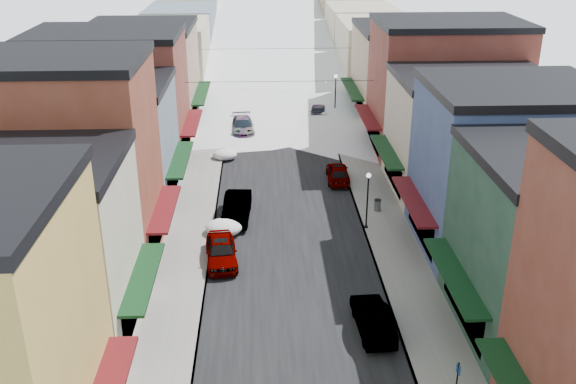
{
  "coord_description": "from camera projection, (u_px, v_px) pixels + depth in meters",
  "views": [
    {
      "loc": [
        -1.74,
        -14.8,
        19.36
      ],
      "look_at": [
        0.0,
        24.54,
        2.4
      ],
      "focal_mm": 40.0,
      "sensor_mm": 36.0,
      "label": 1
    }
  ],
  "objects": [
    {
      "name": "road",
      "position": [
        275.0,
        93.0,
        76.36
      ],
      "size": [
        10.0,
        160.0,
        0.01
      ],
      "primitive_type": "cube",
      "color": "black",
      "rests_on": "ground"
    },
    {
      "name": "sidewalk_left",
      "position": [
        219.0,
        93.0,
        76.06
      ],
      "size": [
        3.2,
        160.0,
        0.15
      ],
      "primitive_type": "cube",
      "color": "gray",
      "rests_on": "ground"
    },
    {
      "name": "sidewalk_right",
      "position": [
        330.0,
        92.0,
        76.6
      ],
      "size": [
        3.2,
        160.0,
        0.15
      ],
      "primitive_type": "cube",
      "color": "gray",
      "rests_on": "ground"
    },
    {
      "name": "curb_left",
      "position": [
        232.0,
        93.0,
        76.13
      ],
      "size": [
        0.1,
        160.0,
        0.15
      ],
      "primitive_type": "cube",
      "color": "slate",
      "rests_on": "ground"
    },
    {
      "name": "curb_right",
      "position": [
        317.0,
        92.0,
        76.54
      ],
      "size": [
        0.1,
        160.0,
        0.15
      ],
      "primitive_type": "cube",
      "color": "slate",
      "rests_on": "ground"
    },
    {
      "name": "bldg_l_cream",
      "position": [
        21.0,
        252.0,
        30.36
      ],
      "size": [
        11.3,
        8.2,
        9.5
      ],
      "color": "beige",
      "rests_on": "ground"
    },
    {
      "name": "bldg_l_brick_near",
      "position": [
        55.0,
        163.0,
        37.09
      ],
      "size": [
        12.3,
        8.2,
        12.5
      ],
      "color": "brown",
      "rests_on": "ground"
    },
    {
      "name": "bldg_l_grayblue",
      "position": [
        100.0,
        143.0,
        45.6
      ],
      "size": [
        11.3,
        9.2,
        9.0
      ],
      "color": "gray",
      "rests_on": "ground"
    },
    {
      "name": "bldg_l_brick_far",
      "position": [
        111.0,
        97.0,
        53.42
      ],
      "size": [
        13.3,
        9.2,
        11.0
      ],
      "color": "brown",
      "rests_on": "ground"
    },
    {
      "name": "bldg_l_tan",
      "position": [
        143.0,
        76.0,
        62.83
      ],
      "size": [
        11.3,
        11.2,
        10.0
      ],
      "color": "tan",
      "rests_on": "ground"
    },
    {
      "name": "bldg_r_green",
      "position": [
        572.0,
        245.0,
        30.97
      ],
      "size": [
        11.3,
        9.2,
        9.5
      ],
      "color": "#1D3D2E",
      "rests_on": "ground"
    },
    {
      "name": "bldg_r_blue",
      "position": [
        507.0,
        168.0,
        39.03
      ],
      "size": [
        11.3,
        9.2,
        10.5
      ],
      "color": "#354A78",
      "rests_on": "ground"
    },
    {
      "name": "bldg_r_cream",
      "position": [
        469.0,
        134.0,
        47.61
      ],
      "size": [
        12.3,
        9.2,
        9.0
      ],
      "color": "beige",
      "rests_on": "ground"
    },
    {
      "name": "bldg_r_brick_far",
      "position": [
        444.0,
        87.0,
        55.39
      ],
      "size": [
        13.3,
        9.2,
        11.5
      ],
      "color": "maroon",
      "rests_on": "ground"
    },
    {
      "name": "bldg_r_tan",
      "position": [
        407.0,
        73.0,
        64.92
      ],
      "size": [
        11.3,
        11.2,
        9.5
      ],
      "color": "tan",
      "rests_on": "ground"
    },
    {
      "name": "distant_blocks",
      "position": [
        271.0,
        28.0,
        95.88
      ],
      "size": [
        34.0,
        55.0,
        8.0
      ],
      "color": "gray",
      "rests_on": "ground"
    },
    {
      "name": "overhead_cables",
      "position": [
        278.0,
        63.0,
        62.44
      ],
      "size": [
        16.4,
        15.04,
        0.04
      ],
      "color": "black",
      "rests_on": "ground"
    },
    {
      "name": "car_silver_sedan",
      "position": [
        221.0,
        251.0,
        38.72
      ],
      "size": [
        2.29,
        4.73,
        1.56
      ],
      "primitive_type": "imported",
      "rotation": [
        0.0,
        0.0,
        0.1
      ],
      "color": "#AFB0B8",
      "rests_on": "ground"
    },
    {
      "name": "car_dark_hatch",
      "position": [
        237.0,
        208.0,
        44.36
      ],
      "size": [
        2.01,
        5.08,
        1.64
      ],
      "primitive_type": "imported",
      "rotation": [
        0.0,
        0.0,
        -0.06
      ],
      "color": "black",
      "rests_on": "ground"
    },
    {
      "name": "car_silver_wagon",
      "position": [
        243.0,
        126.0,
        61.78
      ],
      "size": [
        2.48,
        5.38,
        1.52
      ],
      "primitive_type": "imported",
      "rotation": [
        0.0,
        0.0,
        0.07
      ],
      "color": "gray",
      "rests_on": "ground"
    },
    {
      "name": "car_green_sedan",
      "position": [
        373.0,
        318.0,
        32.3
      ],
      "size": [
        1.8,
        4.53,
        1.47
      ],
      "primitive_type": "imported",
      "rotation": [
        0.0,
        0.0,
        3.2
      ],
      "color": "black",
      "rests_on": "ground"
    },
    {
      "name": "car_gray_suv",
      "position": [
        338.0,
        172.0,
        50.7
      ],
      "size": [
        1.86,
        4.33,
        1.46
      ],
      "primitive_type": "imported",
      "rotation": [
        0.0,
        0.0,
        3.11
      ],
      "color": "gray",
      "rests_on": "ground"
    },
    {
      "name": "car_black_sedan",
      "position": [
        319.0,
        111.0,
        66.68
      ],
      "size": [
        2.62,
        5.13,
        1.42
      ],
      "primitive_type": "imported",
      "rotation": [
        0.0,
        0.0,
        3.01
      ],
      "color": "black",
      "rests_on": "ground"
    },
    {
      "name": "car_lane_silver",
      "position": [
        266.0,
        83.0,
        77.64
      ],
      "size": [
        2.4,
        5.01,
        1.65
      ],
      "primitive_type": "imported",
      "rotation": [
        0.0,
        0.0,
        -0.09
      ],
      "color": "#A5A7AD",
      "rests_on": "ground"
    },
    {
      "name": "car_lane_white",
      "position": [
        290.0,
        73.0,
        82.82
      ],
      "size": [
        3.0,
        5.64,
        1.51
      ],
      "primitive_type": "imported",
      "rotation": [
        0.0,
        0.0,
        3.24
      ],
      "color": "silver",
      "rests_on": "ground"
    },
    {
      "name": "parking_sign",
      "position": [
        457.0,
        383.0,
        26.57
      ],
      "size": [
        0.09,
        0.33,
        2.45
      ],
      "color": "black",
      "rests_on": "sidewalk_right"
    },
    {
      "name": "trash_can",
      "position": [
        377.0,
        205.0,
        45.35
      ],
      "size": [
        0.5,
        0.5,
        0.84
      ],
      "color": "#5D6062",
      "rests_on": "sidewalk_right"
    },
    {
      "name": "streetlamp_near",
      "position": [
        368.0,
        194.0,
        42.07
      ],
      "size": [
        0.33,
        0.33,
        3.92
      ],
      "color": "black",
      "rests_on": "sidewalk_right"
    },
    {
      "name": "streetlamp_far",
      "position": [
        335.0,
        91.0,
        64.99
      ],
      "size": [
        0.39,
        0.39,
        4.63
      ],
      "color": "black",
      "rests_on": "sidewalk_right"
    },
    {
      "name": "snow_pile_mid",
      "position": [
        224.0,
        227.0,
        42.31
      ],
      "size": [
        2.43,
        2.7,
        1.03
      ],
      "color": "white",
      "rests_on": "ground"
    },
    {
      "name": "snow_pile_far",
      "position": [
        225.0,
        154.0,
        55.44
      ],
      "size": [
        2.09,
        2.49,
        0.88
      ],
      "color": "white",
      "rests_on": "ground"
    }
  ]
}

